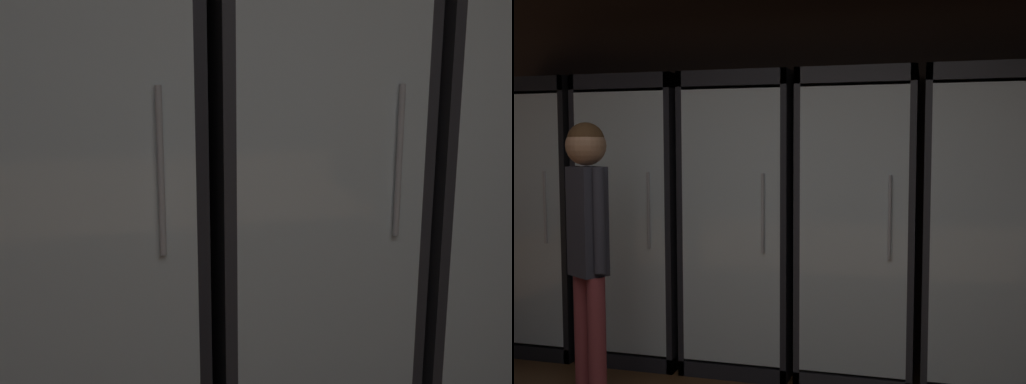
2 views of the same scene
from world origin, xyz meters
The scene contains 4 objects.
wall_back centered at (0.00, 3.03, 1.40)m, with size 6.00×0.06×2.80m, color black.
cooler_center centered at (-0.51, 2.71, 0.97)m, with size 0.73×0.64×2.00m.
cooler_right centered at (0.27, 2.72, 0.98)m, with size 0.73×0.64×2.00m.
cooler_far_right centered at (1.04, 2.72, 0.98)m, with size 0.73×0.64×2.00m.
Camera 1 is at (-0.50, 0.66, 1.37)m, focal length 40.97 mm.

